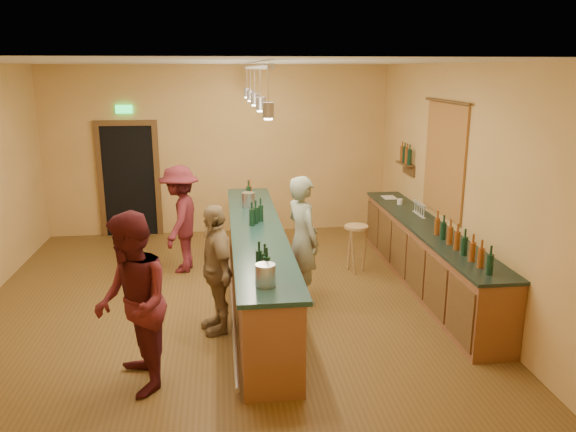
{
  "coord_description": "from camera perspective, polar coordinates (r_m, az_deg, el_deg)",
  "views": [
    {
      "loc": [
        0.05,
        -7.27,
        3.12
      ],
      "look_at": [
        0.94,
        0.2,
        1.14
      ],
      "focal_mm": 35.0,
      "sensor_mm": 36.0,
      "label": 1
    }
  ],
  "objects": [
    {
      "name": "floor",
      "position": [
        7.91,
        -6.69,
        -8.6
      ],
      "size": [
        7.0,
        7.0,
        0.0
      ],
      "primitive_type": "plane",
      "color": "brown",
      "rests_on": "ground"
    },
    {
      "name": "ceiling",
      "position": [
        7.27,
        -7.47,
        15.24
      ],
      "size": [
        6.5,
        7.0,
        0.02
      ],
      "primitive_type": "cube",
      "color": "silver",
      "rests_on": "wall_back"
    },
    {
      "name": "wall_back",
      "position": [
        10.88,
        -7.06,
        6.6
      ],
      "size": [
        6.5,
        0.02,
        3.2
      ],
      "primitive_type": "cube",
      "color": "#B68D44",
      "rests_on": "floor"
    },
    {
      "name": "wall_front",
      "position": [
        4.06,
        -7.05,
        -7.37
      ],
      "size": [
        6.5,
        0.02,
        3.2
      ],
      "primitive_type": "cube",
      "color": "#B68D44",
      "rests_on": "floor"
    },
    {
      "name": "wall_right",
      "position": [
        8.09,
        16.66,
        3.28
      ],
      "size": [
        0.02,
        7.0,
        3.2
      ],
      "primitive_type": "cube",
      "color": "#B68D44",
      "rests_on": "floor"
    },
    {
      "name": "doorway",
      "position": [
        11.07,
        -15.84,
        3.8
      ],
      "size": [
        1.15,
        0.09,
        2.48
      ],
      "color": "black",
      "rests_on": "wall_back"
    },
    {
      "name": "tapestry",
      "position": [
        8.4,
        15.59,
        5.5
      ],
      "size": [
        0.03,
        1.4,
        1.6
      ],
      "primitive_type": "cube",
      "color": "maroon",
      "rests_on": "wall_right"
    },
    {
      "name": "bottle_shelf",
      "position": [
        9.8,
        11.91,
        5.88
      ],
      "size": [
        0.17,
        0.55,
        0.54
      ],
      "color": "#472515",
      "rests_on": "wall_right"
    },
    {
      "name": "back_counter",
      "position": [
        8.42,
        13.87,
        -3.93
      ],
      "size": [
        0.6,
        4.55,
        1.27
      ],
      "color": "brown",
      "rests_on": "floor"
    },
    {
      "name": "tasting_bar",
      "position": [
        7.7,
        -3.16,
        -4.34
      ],
      "size": [
        0.73,
        5.1,
        1.38
      ],
      "color": "brown",
      "rests_on": "floor"
    },
    {
      "name": "pendant_track",
      "position": [
        7.28,
        -3.42,
        13.62
      ],
      "size": [
        0.11,
        4.6,
        0.5
      ],
      "color": "silver",
      "rests_on": "ceiling"
    },
    {
      "name": "bartender",
      "position": [
        7.59,
        1.51,
        -2.44
      ],
      "size": [
        0.62,
        0.75,
        1.76
      ],
      "primitive_type": "imported",
      "rotation": [
        0.0,
        0.0,
        1.93
      ],
      "color": "gray",
      "rests_on": "floor"
    },
    {
      "name": "customer_a",
      "position": [
        5.72,
        -15.54,
        -8.6
      ],
      "size": [
        0.91,
        1.05,
        1.82
      ],
      "primitive_type": "imported",
      "rotation": [
        0.0,
        0.0,
        -1.28
      ],
      "color": "#59191E",
      "rests_on": "floor"
    },
    {
      "name": "customer_b",
      "position": [
        6.81,
        -7.33,
        -5.34
      ],
      "size": [
        0.61,
        1.0,
        1.59
      ],
      "primitive_type": "imported",
      "rotation": [
        0.0,
        0.0,
        -1.32
      ],
      "color": "#997A51",
      "rests_on": "floor"
    },
    {
      "name": "customer_c",
      "position": [
        8.93,
        -10.87,
        -0.3
      ],
      "size": [
        0.82,
        1.19,
        1.69
      ],
      "primitive_type": "imported",
      "rotation": [
        0.0,
        0.0,
        -1.76
      ],
      "color": "#59191E",
      "rests_on": "floor"
    },
    {
      "name": "bar_stool",
      "position": [
        8.81,
        6.93,
        -1.87
      ],
      "size": [
        0.37,
        0.37,
        0.76
      ],
      "rotation": [
        0.0,
        0.0,
        0.33
      ],
      "color": "#A5874A",
      "rests_on": "floor"
    }
  ]
}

